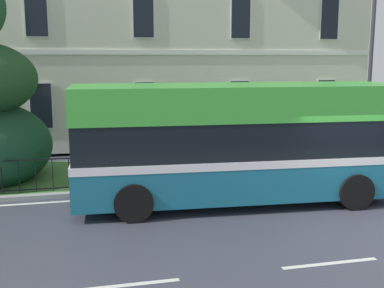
% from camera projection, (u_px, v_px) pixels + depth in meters
% --- Properties ---
extents(ground_plane, '(60.00, 56.00, 0.18)m').
position_uv_depth(ground_plane, '(349.00, 215.00, 12.38)').
color(ground_plane, '#3D3F4B').
extents(iron_verge_railing, '(17.57, 0.04, 0.97)m').
position_uv_depth(iron_verge_railing, '(235.00, 164.00, 15.27)').
color(iron_verge_railing, black).
rests_on(iron_verge_railing, ground_plane).
extents(single_decker_bus, '(8.95, 3.15, 3.23)m').
position_uv_depth(single_decker_bus, '(237.00, 141.00, 13.19)').
color(single_decker_bus, '#1A6680').
rests_on(single_decker_bus, ground_plane).
extents(street_lamp_post, '(0.36, 0.24, 6.97)m').
position_uv_depth(street_lamp_post, '(371.00, 53.00, 17.02)').
color(street_lamp_post, '#333338').
rests_on(street_lamp_post, ground_plane).
extents(litter_bin, '(0.50, 0.50, 1.16)m').
position_uv_depth(litter_bin, '(100.00, 164.00, 15.01)').
color(litter_bin, '#23472D').
rests_on(litter_bin, ground_plane).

